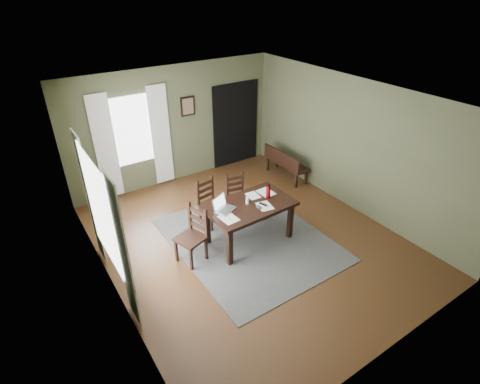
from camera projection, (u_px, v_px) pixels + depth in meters
ground at (249, 240)px, 7.09m from camera, size 5.00×6.00×0.01m
room_shell at (250, 153)px, 6.18m from camera, size 5.02×6.02×2.71m
rug at (249, 239)px, 7.09m from camera, size 2.60×3.20×0.01m
dining_table at (250, 209)px, 6.73m from camera, size 1.59×0.98×0.78m
chair_end at (193, 235)px, 6.37m from camera, size 0.56×0.56×1.03m
chair_back_left at (210, 203)px, 7.33m from camera, size 0.49×0.49×0.96m
chair_back_right at (237, 196)px, 7.61m from camera, size 0.45×0.45×0.89m
bench at (285, 162)px, 9.04m from camera, size 0.41×1.27×0.71m
laptop at (223, 206)px, 6.51m from camera, size 0.44×0.40×0.24m
computer_mouse at (259, 207)px, 6.57m from camera, size 0.06×0.10×0.03m
tv_remote at (263, 204)px, 6.66m from camera, size 0.09×0.17×0.02m
drinking_glass at (247, 200)px, 6.66m from camera, size 0.08×0.08×0.14m
water_bottle at (268, 191)px, 6.81m from camera, size 0.09×0.09×0.29m
paper_a at (229, 218)px, 6.30m from camera, size 0.28×0.35×0.00m
paper_b at (265, 206)px, 6.63m from camera, size 0.29×0.35×0.00m
paper_c at (253, 196)px, 6.94m from camera, size 0.23×0.29×0.00m
paper_d at (266, 192)px, 7.04m from camera, size 0.27×0.34×0.00m
window_left at (100, 210)px, 5.32m from camera, size 0.01×1.30×1.70m
window_back at (132, 131)px, 8.01m from camera, size 1.00×0.01×1.50m
curtain_left_near at (124, 254)px, 4.87m from camera, size 0.03×0.48×2.30m
curtain_left_far at (90, 200)px, 6.05m from camera, size 0.03×0.48×2.30m
curtain_back_left at (106, 148)px, 7.82m from camera, size 0.44×0.03×2.30m
curtain_back_right at (161, 136)px, 8.41m from camera, size 0.44×0.03×2.30m
framed_picture at (188, 106)px, 8.50m from camera, size 0.34×0.03×0.44m
doorway_back at (236, 125)px, 9.48m from camera, size 1.30×0.03×2.10m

